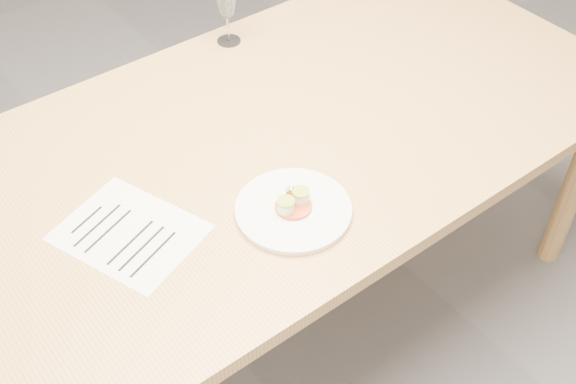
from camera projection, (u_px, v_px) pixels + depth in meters
ground at (225, 339)px, 2.29m from camera, size 7.00×7.00×0.00m
dining_table at (208, 184)px, 1.81m from camera, size 2.40×1.00×0.75m
dinner_plate at (294, 209)px, 1.64m from camera, size 0.27×0.27×0.07m
recipe_sheet at (129, 233)px, 1.60m from camera, size 0.33×0.36×0.00m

